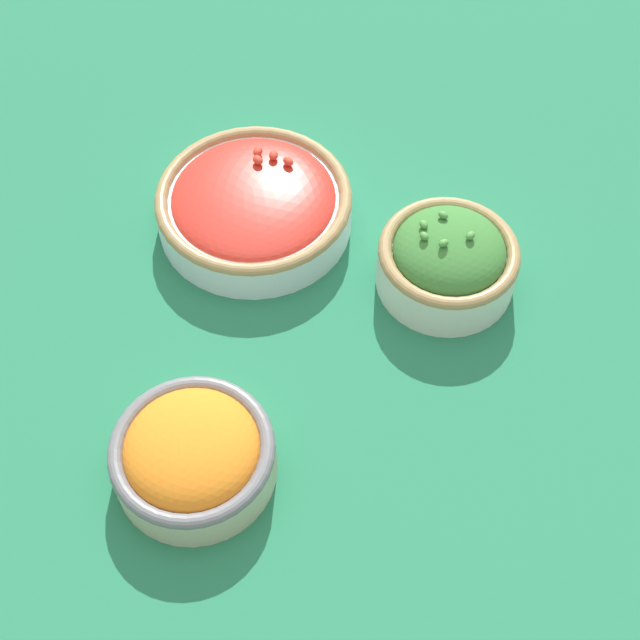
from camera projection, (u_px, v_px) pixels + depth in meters
name	position (u px, v px, depth m)	size (l,w,h in m)	color
ground_plane	(320.00, 340.00, 0.75)	(3.00, 3.00, 0.00)	#23704C
bowl_cherry_tomatoes	(254.00, 204.00, 0.80)	(0.18, 0.18, 0.05)	silver
bowl_broccoli	(448.00, 259.00, 0.76)	(0.12, 0.12, 0.07)	silver
bowl_carrots	(193.00, 454.00, 0.66)	(0.12, 0.12, 0.06)	beige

